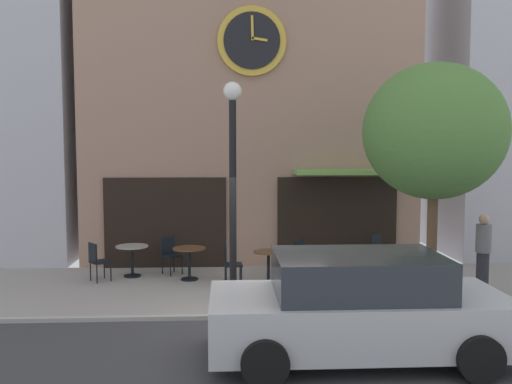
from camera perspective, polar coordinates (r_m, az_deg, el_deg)
name	(u,v)px	position (r m, az deg, el deg)	size (l,w,h in m)	color
ground_plane	(268,337)	(9.46, 1.23, -14.60)	(24.93, 10.54, 0.13)	gray
clock_building	(250,53)	(15.84, -0.66, 14.06)	(8.82, 4.37, 10.94)	#9E7A66
street_lamp	(233,192)	(10.85, -2.39, -0.03)	(0.36, 0.36, 4.34)	black
street_tree	(435,132)	(11.30, 17.86, 5.89)	(2.77, 2.50, 4.71)	brown
cafe_table_center_right	(132,254)	(13.59, -12.60, -6.22)	(0.76, 0.76, 0.74)	black
cafe_table_center	(189,256)	(13.04, -6.86, -6.56)	(0.77, 0.77, 0.75)	black
cafe_table_near_curb	(268,261)	(12.59, 1.28, -7.12)	(0.67, 0.67, 0.75)	black
cafe_table_leftmost	(330,262)	(12.55, 7.57, -7.09)	(0.80, 0.80, 0.72)	black
cafe_table_center_left	(402,256)	(13.60, 14.76, -6.40)	(0.70, 0.70, 0.72)	black
cafe_chair_right_end	(327,271)	(11.70, 7.29, -8.01)	(0.54, 0.54, 0.90)	black
cafe_chair_mid_row	(285,268)	(11.83, 3.04, -7.83)	(0.51, 0.51, 0.90)	black
cafe_chair_under_awning	(230,261)	(12.54, -2.73, -7.10)	(0.43, 0.43, 0.90)	black
cafe_chair_by_entrance	(97,259)	(13.29, -16.00, -6.60)	(0.56, 0.56, 0.90)	black
cafe_chair_curbside	(379,250)	(14.22, 12.51, -5.79)	(0.56, 0.56, 0.90)	black
cafe_chair_near_lamp	(355,268)	(12.00, 10.09, -7.73)	(0.55, 0.55, 0.90)	black
cafe_chair_facing_street	(302,256)	(13.14, 4.75, -6.56)	(0.56, 0.56, 0.90)	black
cafe_chair_corner	(170,252)	(13.72, -8.80, -6.11)	(0.56, 0.56, 0.90)	black
pedestrian_grey	(483,252)	(12.81, 22.27, -5.69)	(0.44, 0.44, 1.67)	#2D2D38
parked_car_silver	(358,308)	(8.41, 10.39, -11.59)	(4.31, 2.04, 1.55)	#B7BABF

